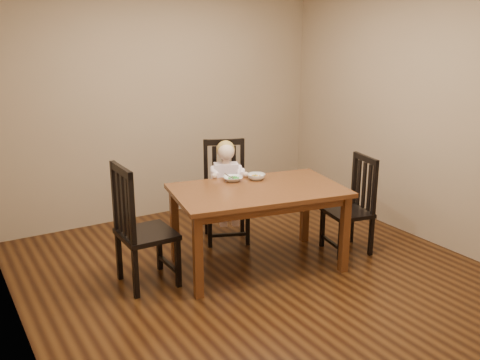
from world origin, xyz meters
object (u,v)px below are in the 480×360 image
toddler (226,181)px  chair_left (140,228)px  bowl_veg (256,177)px  dining_table (258,198)px  bowl_peas (233,179)px  chair_child (226,193)px  chair_right (352,206)px

toddler → chair_left: bearing=46.9°
bowl_veg → dining_table: bearing=-119.4°
toddler → bowl_peas: toddler is taller
chair_left → bowl_veg: 1.25m
bowl_peas → dining_table: bearing=-76.8°
chair_child → chair_left: size_ratio=0.96×
dining_table → chair_left: 1.10m
chair_child → bowl_peas: (-0.17, -0.44, 0.29)m
bowl_peas → bowl_veg: size_ratio=1.05×
dining_table → toddler: bearing=84.1°
chair_left → chair_right: (2.08, -0.38, -0.06)m
chair_left → toddler: size_ratio=1.95×
chair_left → bowl_peas: size_ratio=6.04×
bowl_peas → chair_right: bearing=-24.7°
chair_right → toddler: size_ratio=1.73×
chair_child → bowl_veg: 0.60m
bowl_veg → chair_left: bearing=-177.6°
chair_child → bowl_veg: chair_child is taller
chair_right → bowl_veg: 1.02m
chair_right → chair_child: bearing=55.0°
toddler → bowl_veg: bearing=121.1°
dining_table → toddler: toddler is taller
dining_table → chair_left: (-1.07, 0.20, -0.15)m
chair_child → chair_left: (-1.17, -0.57, 0.02)m
dining_table → chair_child: size_ratio=1.60×
dining_table → chair_child: bearing=83.0°
bowl_veg → bowl_peas: bearing=162.2°
chair_child → bowl_veg: (0.05, -0.52, 0.29)m
dining_table → bowl_veg: bearing=60.6°
chair_child → bowl_peas: 0.56m
chair_child → dining_table: bearing=105.6°
dining_table → bowl_peas: bowl_peas is taller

